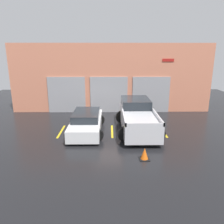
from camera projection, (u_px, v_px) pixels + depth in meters
name	position (u px, v px, depth m)	size (l,w,h in m)	color
ground_plane	(112.00, 123.00, 14.97)	(28.00, 28.00, 0.00)	black
shophouse_building	(111.00, 79.00, 17.43)	(15.95, 0.68, 5.40)	#D17A5B
pickup_truck	(137.00, 117.00, 13.54)	(2.60, 5.26, 1.76)	silver
sedan_white	(86.00, 122.00, 13.35)	(2.17, 4.56, 1.24)	white
parking_stripe_far_left	(61.00, 131.00, 13.46)	(0.12, 2.20, 0.01)	gold
parking_stripe_left	(112.00, 131.00, 13.50)	(0.12, 2.20, 0.01)	gold
parking_stripe_centre	(163.00, 131.00, 13.54)	(0.12, 2.20, 0.01)	gold
traffic_cone	(144.00, 154.00, 9.92)	(0.47, 0.47, 0.55)	black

